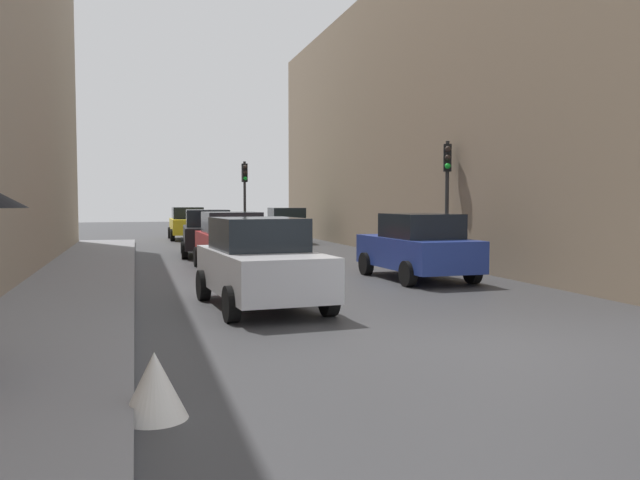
{
  "coord_description": "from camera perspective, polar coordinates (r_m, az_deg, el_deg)",
  "views": [
    {
      "loc": [
        -4.79,
        -8.14,
        2.09
      ],
      "look_at": [
        -0.36,
        7.5,
        1.12
      ],
      "focal_mm": 36.66,
      "sensor_mm": 36.0,
      "label": 1
    }
  ],
  "objects": [
    {
      "name": "warning_sign_triangle",
      "position": [
        6.6,
        -14.24,
        -12.2
      ],
      "size": [
        0.64,
        0.64,
        0.65
      ],
      "primitive_type": "cone",
      "color": "silver",
      "rests_on": "ground"
    },
    {
      "name": "ground_plane",
      "position": [
        9.68,
        14.5,
        -9.17
      ],
      "size": [
        120.0,
        120.0,
        0.0
      ],
      "primitive_type": "plane",
      "color": "#38383A"
    },
    {
      "name": "traffic_light_mid_street",
      "position": [
        20.66,
        11.04,
        5.09
      ],
      "size": [
        0.34,
        0.45,
        3.95
      ],
      "color": "#2D2D2D",
      "rests_on": "ground"
    },
    {
      "name": "car_dark_suv",
      "position": [
        25.45,
        -9.77,
        0.63
      ],
      "size": [
        2.2,
        4.29,
        1.76
      ],
      "color": "black",
      "rests_on": "ground"
    },
    {
      "name": "building_facade_right",
      "position": [
        29.86,
        16.1,
        9.82
      ],
      "size": [
        12.0,
        32.46,
        10.98
      ],
      "primitive_type": "cube",
      "color": "gray",
      "rests_on": "ground"
    },
    {
      "name": "car_silver_hatchback",
      "position": [
        12.89,
        -5.22,
        -2.0
      ],
      "size": [
        2.27,
        4.33,
        1.76
      ],
      "color": "#BCBCC1",
      "rests_on": "ground"
    },
    {
      "name": "car_green_estate",
      "position": [
        33.02,
        -3.01,
        1.3
      ],
      "size": [
        2.15,
        4.27,
        1.76
      ],
      "color": "#2D6038",
      "rests_on": "ground"
    },
    {
      "name": "traffic_light_far_median",
      "position": [
        30.28,
        -6.59,
        4.53
      ],
      "size": [
        0.24,
        0.43,
        3.91
      ],
      "color": "#2D2D2D",
      "rests_on": "ground"
    },
    {
      "name": "car_yellow_taxi",
      "position": [
        36.45,
        -11.46,
        1.43
      ],
      "size": [
        2.04,
        4.21,
        1.76
      ],
      "color": "yellow",
      "rests_on": "ground"
    },
    {
      "name": "sidewalk_kerb",
      "position": [
        14.35,
        -21.08,
        -4.87
      ],
      "size": [
        2.59,
        40.0,
        0.16
      ],
      "primitive_type": "cube",
      "color": "gray",
      "rests_on": "ground"
    },
    {
      "name": "car_blue_van",
      "position": [
        17.58,
        8.51,
        -0.58
      ],
      "size": [
        2.16,
        4.27,
        1.76
      ],
      "color": "navy",
      "rests_on": "ground"
    },
    {
      "name": "car_red_sedan",
      "position": [
        19.97,
        -7.65,
        -0.1
      ],
      "size": [
        2.1,
        4.24,
        1.76
      ],
      "color": "red",
      "rests_on": "ground"
    }
  ]
}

